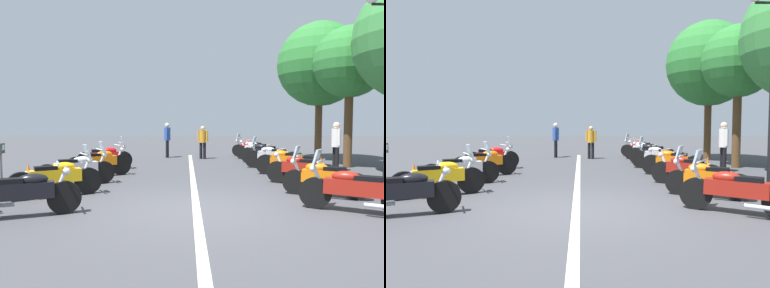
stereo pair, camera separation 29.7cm
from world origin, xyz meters
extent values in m
plane|color=#424247|center=(0.00, 0.00, 0.00)|extent=(80.00, 80.00, 0.00)
cube|color=beige|center=(3.72, 0.00, 0.00)|extent=(16.46, 0.16, 0.01)
cylinder|color=black|center=(-0.22, 2.54, 0.32)|extent=(0.36, 0.64, 0.63)
cube|color=black|center=(-0.49, 3.21, 0.50)|extent=(0.66, 1.11, 0.30)
ellipsoid|color=black|center=(-0.42, 3.04, 0.70)|extent=(0.43, 0.58, 0.22)
cube|color=black|center=(-0.57, 3.41, 0.68)|extent=(0.42, 0.54, 0.12)
cylinder|color=silver|center=(-0.25, 2.60, 0.62)|extent=(0.17, 0.29, 0.58)
cylinder|color=silver|center=(-0.26, 2.64, 0.98)|extent=(0.59, 0.27, 0.04)
sphere|color=silver|center=(-0.20, 2.50, 0.82)|extent=(0.14, 0.14, 0.14)
cylinder|color=black|center=(1.67, 2.61, 0.32)|extent=(0.45, 0.63, 0.65)
cylinder|color=black|center=(0.91, 3.90, 0.32)|extent=(0.45, 0.63, 0.65)
cube|color=#EAB214|center=(1.29, 3.25, 0.50)|extent=(0.82, 1.12, 0.30)
ellipsoid|color=#EAB214|center=(1.38, 3.10, 0.70)|extent=(0.49, 0.58, 0.22)
cube|color=black|center=(1.18, 3.44, 0.68)|extent=(0.47, 0.55, 0.12)
cylinder|color=silver|center=(1.64, 2.66, 0.62)|extent=(0.21, 0.29, 0.58)
cylinder|color=silver|center=(1.62, 2.70, 0.98)|extent=(0.55, 0.35, 0.04)
sphere|color=silver|center=(1.70, 2.57, 0.82)|extent=(0.14, 0.14, 0.14)
cylinder|color=silver|center=(1.22, 3.73, 0.23)|extent=(0.35, 0.51, 0.08)
cube|color=silver|center=(1.66, 2.63, 1.05)|extent=(0.37, 0.29, 0.32)
cylinder|color=black|center=(3.17, 2.59, 0.32)|extent=(0.44, 0.63, 0.64)
cylinder|color=black|center=(2.43, 3.91, 0.32)|extent=(0.44, 0.63, 0.64)
cube|color=silver|center=(2.80, 3.25, 0.50)|extent=(0.81, 1.14, 0.30)
ellipsoid|color=silver|center=(2.89, 3.09, 0.70)|extent=(0.48, 0.58, 0.22)
cube|color=black|center=(2.69, 3.44, 0.68)|extent=(0.46, 0.55, 0.12)
cylinder|color=silver|center=(3.14, 2.65, 0.62)|extent=(0.20, 0.29, 0.58)
cylinder|color=silver|center=(3.12, 2.68, 0.98)|extent=(0.56, 0.34, 0.04)
sphere|color=silver|center=(3.20, 2.55, 0.82)|extent=(0.14, 0.14, 0.14)
cylinder|color=silver|center=(2.73, 3.73, 0.22)|extent=(0.34, 0.52, 0.08)
cube|color=silver|center=(3.16, 2.61, 1.05)|extent=(0.37, 0.28, 0.32)
cylinder|color=black|center=(4.81, 2.39, 0.34)|extent=(0.47, 0.66, 0.68)
cylinder|color=black|center=(4.06, 3.65, 0.34)|extent=(0.47, 0.66, 0.68)
cube|color=orange|center=(4.44, 3.02, 0.52)|extent=(0.81, 1.10, 0.30)
ellipsoid|color=orange|center=(4.53, 2.87, 0.72)|extent=(0.49, 0.58, 0.22)
cube|color=black|center=(4.33, 3.21, 0.70)|extent=(0.47, 0.55, 0.12)
cylinder|color=silver|center=(4.78, 2.44, 0.64)|extent=(0.21, 0.28, 0.58)
cylinder|color=silver|center=(4.76, 2.48, 1.00)|extent=(0.55, 0.35, 0.04)
sphere|color=silver|center=(4.84, 2.35, 0.84)|extent=(0.14, 0.14, 0.14)
cylinder|color=silver|center=(4.37, 3.49, 0.24)|extent=(0.35, 0.51, 0.08)
cylinder|color=black|center=(6.35, 2.59, 0.34)|extent=(0.36, 0.68, 0.68)
cylinder|color=black|center=(5.89, 3.87, 0.34)|extent=(0.36, 0.68, 0.68)
cube|color=red|center=(6.12, 3.23, 0.52)|extent=(0.61, 1.07, 0.30)
ellipsoid|color=red|center=(6.18, 3.06, 0.72)|extent=(0.42, 0.58, 0.22)
cube|color=black|center=(6.05, 3.44, 0.70)|extent=(0.41, 0.54, 0.12)
cylinder|color=silver|center=(6.33, 2.65, 0.64)|extent=(0.16, 0.30, 0.58)
cylinder|color=silver|center=(6.32, 2.68, 1.00)|extent=(0.60, 0.24, 0.04)
sphere|color=silver|center=(6.37, 2.54, 0.84)|extent=(0.14, 0.14, 0.14)
cylinder|color=silver|center=(6.16, 3.68, 0.24)|extent=(0.26, 0.55, 0.08)
cube|color=silver|center=(6.34, 2.61, 1.07)|extent=(0.38, 0.23, 0.32)
cylinder|color=black|center=(0.12, -2.42, 0.32)|extent=(0.46, 0.61, 0.63)
cube|color=maroon|center=(-0.28, -3.05, 0.50)|extent=(0.85, 1.11, 0.30)
ellipsoid|color=maroon|center=(-0.19, -2.90, 0.70)|extent=(0.50, 0.58, 0.22)
cube|color=black|center=(-0.40, -3.23, 0.68)|extent=(0.48, 0.54, 0.12)
cylinder|color=silver|center=(0.09, -2.47, 0.62)|extent=(0.22, 0.28, 0.58)
cylinder|color=silver|center=(0.07, -2.50, 0.98)|extent=(0.54, 0.37, 0.04)
sphere|color=silver|center=(0.15, -2.38, 0.82)|extent=(0.14, 0.14, 0.14)
cylinder|color=silver|center=(-0.68, -3.33, 0.22)|extent=(0.37, 0.51, 0.08)
cube|color=silver|center=(0.11, -2.44, 1.05)|extent=(0.37, 0.30, 0.32)
cylinder|color=black|center=(1.56, -2.46, 0.30)|extent=(0.42, 0.59, 0.60)
cylinder|color=black|center=(0.89, -3.64, 0.30)|extent=(0.42, 0.59, 0.60)
cube|color=orange|center=(1.22, -3.05, 0.48)|extent=(0.76, 1.04, 0.30)
ellipsoid|color=orange|center=(1.31, -2.89, 0.68)|extent=(0.48, 0.58, 0.22)
cube|color=black|center=(1.12, -3.24, 0.66)|extent=(0.46, 0.55, 0.12)
cylinder|color=silver|center=(1.53, -2.51, 0.60)|extent=(0.20, 0.29, 0.58)
cylinder|color=silver|center=(1.51, -2.54, 0.96)|extent=(0.56, 0.34, 0.04)
sphere|color=silver|center=(1.59, -2.41, 0.80)|extent=(0.14, 0.14, 0.14)
cylinder|color=silver|center=(0.87, -3.31, 0.21)|extent=(0.34, 0.52, 0.08)
cube|color=silver|center=(1.55, -2.47, 1.03)|extent=(0.37, 0.28, 0.32)
cylinder|color=black|center=(3.19, -2.45, 0.32)|extent=(0.48, 0.60, 0.63)
cylinder|color=black|center=(2.39, -3.57, 0.32)|extent=(0.48, 0.60, 0.63)
cube|color=maroon|center=(2.79, -3.01, 0.50)|extent=(0.84, 1.01, 0.30)
ellipsoid|color=maroon|center=(2.89, -2.86, 0.70)|extent=(0.51, 0.57, 0.22)
cube|color=black|center=(2.66, -3.19, 0.68)|extent=(0.49, 0.54, 0.12)
cylinder|color=silver|center=(3.15, -2.50, 0.62)|extent=(0.23, 0.28, 0.58)
cylinder|color=silver|center=(3.13, -2.53, 0.98)|extent=(0.53, 0.39, 0.04)
sphere|color=silver|center=(3.22, -2.41, 0.82)|extent=(0.14, 0.14, 0.14)
cylinder|color=silver|center=(2.40, -3.24, 0.22)|extent=(0.39, 0.49, 0.08)
cylinder|color=black|center=(4.88, -2.49, 0.34)|extent=(0.41, 0.67, 0.67)
cylinder|color=black|center=(4.31, -3.71, 0.34)|extent=(0.41, 0.67, 0.67)
cube|color=orange|center=(4.60, -3.10, 0.52)|extent=(0.69, 1.05, 0.30)
ellipsoid|color=orange|center=(4.67, -2.94, 0.72)|extent=(0.46, 0.58, 0.22)
cube|color=black|center=(4.50, -3.30, 0.70)|extent=(0.44, 0.55, 0.12)
cylinder|color=silver|center=(4.86, -2.55, 0.64)|extent=(0.19, 0.29, 0.58)
cylinder|color=silver|center=(4.84, -2.58, 1.00)|extent=(0.58, 0.30, 0.04)
sphere|color=silver|center=(4.90, -2.45, 0.84)|extent=(0.14, 0.14, 0.14)
cylinder|color=silver|center=(4.26, -3.39, 0.24)|extent=(0.31, 0.53, 0.08)
cylinder|color=black|center=(6.60, -2.40, 0.34)|extent=(0.40, 0.67, 0.67)
cylinder|color=black|center=(6.00, -3.74, 0.34)|extent=(0.40, 0.67, 0.67)
cube|color=silver|center=(6.30, -3.07, 0.52)|extent=(0.71, 1.14, 0.30)
ellipsoid|color=silver|center=(6.37, -2.91, 0.72)|extent=(0.45, 0.58, 0.22)
cube|color=black|center=(6.21, -3.27, 0.70)|extent=(0.43, 0.54, 0.12)
cylinder|color=silver|center=(6.58, -2.45, 0.64)|extent=(0.18, 0.29, 0.58)
cylinder|color=silver|center=(6.56, -2.49, 1.00)|extent=(0.58, 0.29, 0.04)
sphere|color=silver|center=(6.62, -2.35, 0.84)|extent=(0.14, 0.14, 0.14)
cylinder|color=silver|center=(5.96, -3.40, 0.24)|extent=(0.30, 0.53, 0.08)
cube|color=silver|center=(6.59, -2.42, 1.07)|extent=(0.38, 0.26, 0.32)
cylinder|color=black|center=(8.40, -2.49, 0.33)|extent=(0.50, 0.63, 0.67)
cylinder|color=black|center=(7.52, -3.72, 0.33)|extent=(0.50, 0.63, 0.67)
cube|color=black|center=(7.96, -3.11, 0.51)|extent=(0.89, 1.10, 0.30)
ellipsoid|color=black|center=(8.06, -2.96, 0.71)|extent=(0.51, 0.57, 0.22)
cube|color=black|center=(7.83, -3.29, 0.69)|extent=(0.49, 0.54, 0.12)
cylinder|color=silver|center=(8.36, -2.54, 0.63)|extent=(0.23, 0.28, 0.58)
cylinder|color=silver|center=(8.34, -2.57, 0.99)|extent=(0.53, 0.39, 0.04)
sphere|color=silver|center=(8.43, -2.45, 0.83)|extent=(0.14, 0.14, 0.14)
cylinder|color=silver|center=(7.55, -3.37, 0.23)|extent=(0.38, 0.49, 0.08)
cylinder|color=black|center=(9.93, -2.49, 0.33)|extent=(0.46, 0.64, 0.66)
cylinder|color=black|center=(9.23, -3.67, 0.33)|extent=(0.46, 0.64, 0.66)
cube|color=white|center=(9.58, -3.08, 0.51)|extent=(0.77, 1.04, 0.30)
ellipsoid|color=white|center=(9.67, -2.92, 0.71)|extent=(0.49, 0.58, 0.22)
cube|color=black|center=(9.46, -3.27, 0.69)|extent=(0.47, 0.55, 0.12)
cylinder|color=silver|center=(9.90, -2.54, 0.63)|extent=(0.21, 0.28, 0.58)
cylinder|color=silver|center=(9.88, -2.57, 0.99)|extent=(0.55, 0.35, 0.04)
sphere|color=silver|center=(9.95, -2.45, 0.83)|extent=(0.14, 0.14, 0.14)
cylinder|color=silver|center=(9.21, -3.34, 0.23)|extent=(0.35, 0.51, 0.08)
cylinder|color=black|center=(11.41, -2.50, 0.30)|extent=(0.40, 0.60, 0.61)
cylinder|color=black|center=(10.72, -3.83, 0.30)|extent=(0.40, 0.60, 0.61)
cube|color=red|center=(11.06, -3.16, 0.48)|extent=(0.77, 1.14, 0.30)
ellipsoid|color=red|center=(11.15, -3.00, 0.68)|extent=(0.47, 0.58, 0.22)
cube|color=black|center=(10.96, -3.36, 0.66)|extent=(0.45, 0.55, 0.12)
cylinder|color=silver|center=(11.38, -2.55, 0.60)|extent=(0.20, 0.29, 0.58)
cylinder|color=silver|center=(11.36, -2.59, 0.96)|extent=(0.57, 0.32, 0.04)
sphere|color=silver|center=(11.43, -2.45, 0.80)|extent=(0.14, 0.14, 0.14)
cylinder|color=silver|center=(10.70, -3.48, 0.21)|extent=(0.32, 0.53, 0.08)
cube|color=silver|center=(11.40, -2.52, 1.03)|extent=(0.38, 0.27, 0.32)
cylinder|color=slate|center=(0.83, 4.28, 0.55)|extent=(0.06, 0.06, 1.10)
cube|color=#33383D|center=(0.83, 4.28, 1.18)|extent=(0.19, 0.13, 0.22)
cube|color=#B2D8BF|center=(0.84, 4.22, 1.20)|extent=(0.10, 0.01, 0.12)
cube|color=orange|center=(2.98, 4.64, 0.01)|extent=(0.36, 0.36, 0.03)
cone|color=orange|center=(2.98, 4.64, 0.32)|extent=(0.26, 0.26, 0.60)
cylinder|color=white|center=(2.98, 4.64, 0.34)|extent=(0.19, 0.19, 0.07)
cube|color=orange|center=(4.78, -4.32, 0.01)|extent=(0.36, 0.36, 0.03)
cone|color=orange|center=(4.78, -4.32, 0.32)|extent=(0.26, 0.26, 0.60)
cylinder|color=white|center=(4.78, -4.32, 0.34)|extent=(0.19, 0.19, 0.07)
cylinder|color=black|center=(10.04, -0.51, 0.39)|extent=(0.14, 0.14, 0.78)
cylinder|color=black|center=(9.98, -0.67, 0.39)|extent=(0.14, 0.14, 0.78)
cylinder|color=orange|center=(10.01, -0.59, 1.08)|extent=(0.32, 0.32, 0.59)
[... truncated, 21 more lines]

